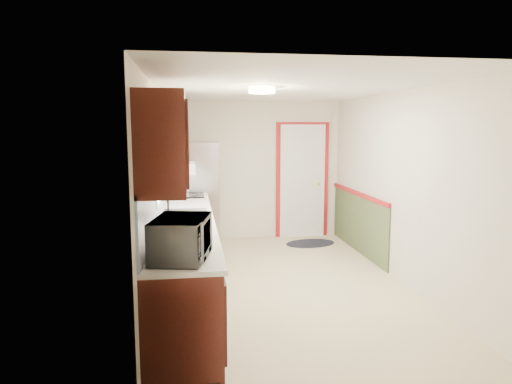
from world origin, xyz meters
name	(u,v)px	position (x,y,z in m)	size (l,w,h in m)	color
room_shell	(283,189)	(0.00, 0.00, 1.20)	(3.20, 5.20, 2.52)	#C4B98A
kitchen_run	(181,229)	(-1.24, -0.29, 0.81)	(0.63, 4.00, 2.20)	#37110C
back_wall_trim	(314,189)	(0.99, 2.21, 0.89)	(1.12, 2.30, 2.08)	maroon
ceiling_fixture	(262,90)	(-0.30, -0.20, 2.36)	(0.30, 0.30, 0.06)	#FFD88C
microwave	(181,234)	(-1.20, -1.95, 1.14)	(0.58, 0.32, 0.39)	white
refrigerator	(197,195)	(-1.02, 1.97, 0.86)	(0.73, 0.73, 1.72)	#B7B7BC
rug	(310,243)	(0.87, 1.90, 0.01)	(0.85, 0.55, 0.01)	black
cooktop	(186,195)	(-1.19, 1.40, 0.95)	(0.52, 0.63, 0.02)	black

